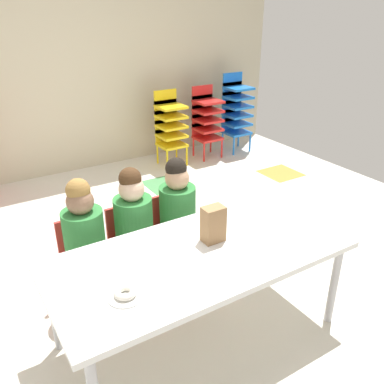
# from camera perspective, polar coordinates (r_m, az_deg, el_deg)

# --- Properties ---
(ground_plane) EXTENTS (6.09, 4.74, 0.02)m
(ground_plane) POSITION_cam_1_polar(r_m,az_deg,el_deg) (3.25, -6.46, -10.70)
(ground_plane) COLOR silver
(back_wall) EXTENTS (6.09, 0.10, 2.74)m
(back_wall) POSITION_cam_1_polar(r_m,az_deg,el_deg) (4.93, -20.08, 17.69)
(back_wall) COLOR beige
(back_wall) RESTS_ON ground_plane
(craft_table) EXTENTS (1.71, 0.81, 0.60)m
(craft_table) POSITION_cam_1_polar(r_m,az_deg,el_deg) (2.35, 1.13, -9.37)
(craft_table) COLOR white
(craft_table) RESTS_ON ground_plane
(seated_child_near_camera) EXTENTS (0.32, 0.31, 0.92)m
(seated_child_near_camera) POSITION_cam_1_polar(r_m,az_deg,el_deg) (2.69, -14.92, -5.52)
(seated_child_near_camera) COLOR red
(seated_child_near_camera) RESTS_ON ground_plane
(seated_child_middle_seat) EXTENTS (0.32, 0.31, 0.92)m
(seated_child_middle_seat) POSITION_cam_1_polar(r_m,az_deg,el_deg) (2.78, -8.25, -3.75)
(seated_child_middle_seat) COLOR red
(seated_child_middle_seat) RESTS_ON ground_plane
(seated_child_far_right) EXTENTS (0.32, 0.31, 0.92)m
(seated_child_far_right) POSITION_cam_1_polar(r_m,az_deg,el_deg) (2.92, -2.12, -2.07)
(seated_child_far_right) COLOR red
(seated_child_far_right) RESTS_ON ground_plane
(kid_chair_yellow_stack) EXTENTS (0.32, 0.30, 0.92)m
(kid_chair_yellow_stack) POSITION_cam_1_polar(r_m,az_deg,el_deg) (5.10, -3.14, 9.47)
(kid_chair_yellow_stack) COLOR yellow
(kid_chair_yellow_stack) RESTS_ON ground_plane
(kid_chair_red_stack) EXTENTS (0.32, 0.30, 0.92)m
(kid_chair_red_stack) POSITION_cam_1_polar(r_m,az_deg,el_deg) (5.37, 2.00, 10.30)
(kid_chair_red_stack) COLOR red
(kid_chair_red_stack) RESTS_ON ground_plane
(kid_chair_blue_stack) EXTENTS (0.32, 0.30, 1.04)m
(kid_chair_blue_stack) POSITION_cam_1_polar(r_m,az_deg,el_deg) (5.63, 6.14, 11.50)
(kid_chair_blue_stack) COLOR blue
(kid_chair_blue_stack) RESTS_ON ground_plane
(paper_bag_brown) EXTENTS (0.13, 0.09, 0.22)m
(paper_bag_brown) POSITION_cam_1_polar(r_m,az_deg,el_deg) (2.38, 2.99, -4.51)
(paper_bag_brown) COLOR #9E754C
(paper_bag_brown) RESTS_ON craft_table
(paper_plate_near_edge) EXTENTS (0.18, 0.18, 0.01)m
(paper_plate_near_edge) POSITION_cam_1_polar(r_m,az_deg,el_deg) (2.04, -9.27, -14.16)
(paper_plate_near_edge) COLOR white
(paper_plate_near_edge) RESTS_ON craft_table
(donut_powdered_on_plate) EXTENTS (0.11, 0.11, 0.03)m
(donut_powdered_on_plate) POSITION_cam_1_polar(r_m,az_deg,el_deg) (2.03, -9.31, -13.70)
(donut_powdered_on_plate) COLOR white
(donut_powdered_on_plate) RESTS_ON craft_table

